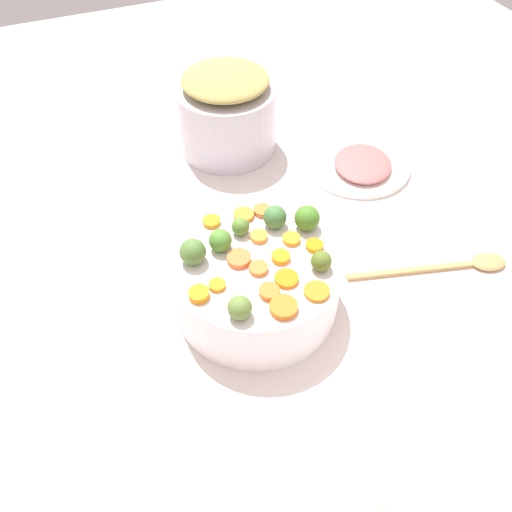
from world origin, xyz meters
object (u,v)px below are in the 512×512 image
(casserole_dish, at_px, (453,468))
(ham_plate, at_px, (358,163))
(serving_bowl_carrots, at_px, (256,282))
(metal_pot, at_px, (227,119))
(wooden_spoon, at_px, (460,265))

(casserole_dish, bearing_deg, ham_plate, -20.28)
(serving_bowl_carrots, distance_m, ham_plate, 0.42)
(serving_bowl_carrots, xyz_separation_m, metal_pot, (0.42, -0.11, 0.02))
(metal_pot, bearing_deg, wooden_spoon, -152.79)
(casserole_dish, bearing_deg, metal_pot, -0.07)
(serving_bowl_carrots, bearing_deg, wooden_spoon, -100.09)
(metal_pot, height_order, wooden_spoon, metal_pot)
(ham_plate, bearing_deg, metal_pot, 53.63)
(wooden_spoon, distance_m, ham_plate, 0.32)
(serving_bowl_carrots, relative_size, wooden_spoon, 0.93)
(wooden_spoon, xyz_separation_m, ham_plate, (0.32, 0.02, 0.00))
(metal_pot, xyz_separation_m, casserole_dish, (-0.78, 0.00, -0.02))
(serving_bowl_carrots, xyz_separation_m, casserole_dish, (-0.36, -0.11, 0.00))
(wooden_spoon, relative_size, casserole_dish, 1.21)
(casserole_dish, bearing_deg, serving_bowl_carrots, 16.47)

